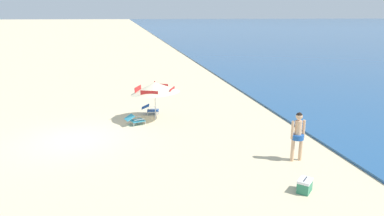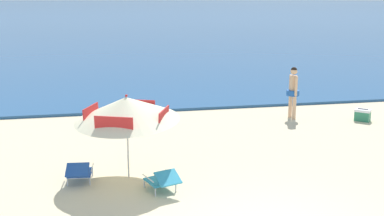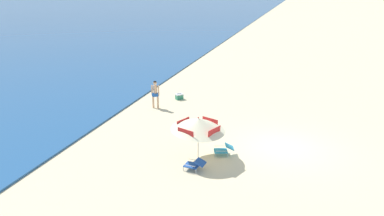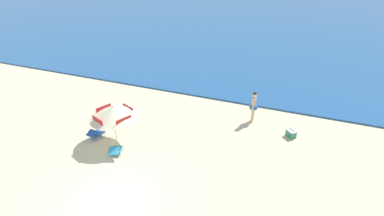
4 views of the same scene
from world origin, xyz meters
The scene contains 6 objects.
ocean_water centered at (0.00, 409.91, 0.05)m, with size 800.00×800.00×0.10m, color #235184.
beach_umbrella_striped_main centered at (-2.25, 3.60, 1.64)m, with size 3.35×3.36×2.01m.
lounge_chair_under_umbrella centered at (-1.59, 2.56, 0.27)m, with size 0.78×1.01×0.52m.
lounge_chair_beside_umbrella centered at (-3.36, 3.43, 0.27)m, with size 0.64×0.93×0.51m.
person_standing_near_shore centered at (3.75, 8.09, 1.04)m, with size 0.44×0.53×1.79m.
cooler_box centered at (5.95, 7.25, 0.20)m, with size 0.60×0.60×0.43m.
Camera 2 is at (-2.92, -7.02, 4.09)m, focal length 44.66 mm.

